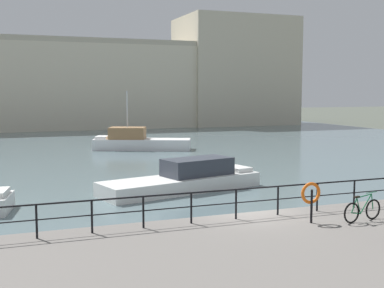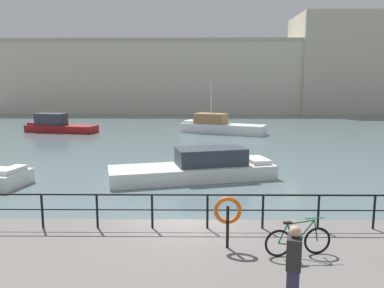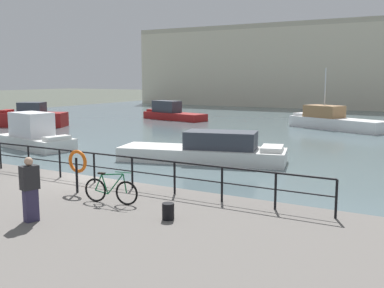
% 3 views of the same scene
% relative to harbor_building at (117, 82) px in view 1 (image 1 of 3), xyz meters
% --- Properties ---
extents(ground_plane, '(240.00, 240.00, 0.00)m').
position_rel_harbor_building_xyz_m(ground_plane, '(-7.23, -56.26, -6.45)').
color(ground_plane, '#4C5147').
extents(water_basin, '(80.00, 60.00, 0.01)m').
position_rel_harbor_building_xyz_m(water_basin, '(-7.23, -26.06, -6.45)').
color(water_basin, slate).
rests_on(water_basin, ground_plane).
extents(quay_promenade, '(56.00, 13.00, 0.77)m').
position_rel_harbor_building_xyz_m(quay_promenade, '(-7.23, -62.76, -6.07)').
color(quay_promenade, slate).
rests_on(quay_promenade, ground_plane).
extents(harbor_building, '(68.89, 12.06, 16.44)m').
position_rel_harbor_building_xyz_m(harbor_building, '(0.00, 0.00, 0.00)').
color(harbor_building, beige).
rests_on(harbor_building, ground_plane).
extents(moored_harbor_tender, '(8.77, 5.42, 5.23)m').
position_rel_harbor_building_xyz_m(moored_harbor_tender, '(-4.49, -28.97, -5.70)').
color(moored_harbor_tender, white).
rests_on(moored_harbor_tender, water_basin).
extents(moored_green_narrowboat, '(9.17, 4.59, 1.65)m').
position_rel_harbor_building_xyz_m(moored_green_narrowboat, '(-6.74, -47.93, -5.84)').
color(moored_green_narrowboat, white).
rests_on(moored_green_narrowboat, water_basin).
extents(quay_railing, '(18.47, 0.07, 1.08)m').
position_rel_harbor_building_xyz_m(quay_railing, '(-7.38, -57.01, -4.95)').
color(quay_railing, black).
rests_on(quay_railing, quay_promenade).
extents(parked_bicycle, '(1.76, 0.35, 0.98)m').
position_rel_harbor_building_xyz_m(parked_bicycle, '(-4.28, -58.83, -5.30)').
color(parked_bicycle, black).
rests_on(parked_bicycle, quay_promenade).
extents(life_ring_stand, '(0.75, 0.16, 1.40)m').
position_rel_harbor_building_xyz_m(life_ring_stand, '(-6.04, -58.34, -4.71)').
color(life_ring_stand, black).
rests_on(life_ring_stand, quay_promenade).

